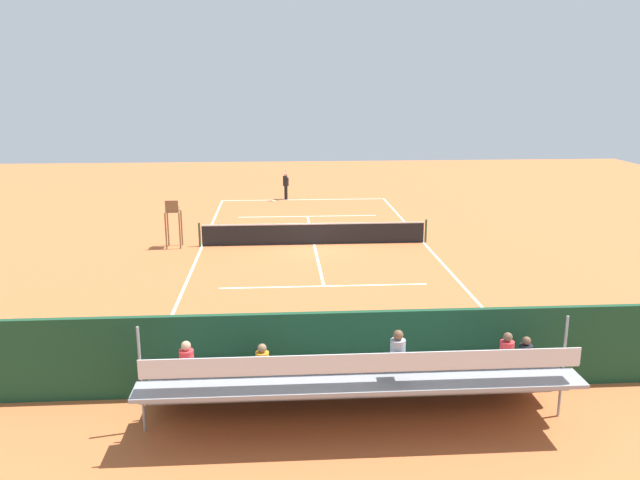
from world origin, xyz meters
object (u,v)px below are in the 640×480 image
(bleacher_stand, at_px, (357,381))
(umpire_chair, at_px, (173,218))
(equipment_bag, at_px, (382,371))
(tennis_net, at_px, (314,233))
(courtside_bench, at_px, (455,353))
(tennis_player, at_px, (286,183))
(tennis_ball_near, at_px, (300,204))
(tennis_racket, at_px, (274,201))

(bleacher_stand, bearing_deg, umpire_chair, -67.69)
(equipment_bag, bearing_deg, tennis_net, -86.07)
(umpire_chair, bearing_deg, courtside_bench, 124.33)
(equipment_bag, xyz_separation_m, tennis_player, (2.00, -24.61, 0.84))
(tennis_net, bearing_deg, equipment_bag, 93.93)
(tennis_net, relative_size, equipment_bag, 11.44)
(equipment_bag, bearing_deg, courtside_bench, -176.04)
(umpire_chair, xyz_separation_m, tennis_ball_near, (-5.89, -9.43, -1.28))
(tennis_net, xyz_separation_m, tennis_ball_near, (0.31, -9.30, -0.47))
(courtside_bench, bearing_deg, bleacher_stand, 37.11)
(tennis_player, height_order, tennis_ball_near, tennis_player)
(courtside_bench, xyz_separation_m, tennis_ball_near, (3.09, -22.57, -0.53))
(tennis_net, xyz_separation_m, equipment_bag, (-0.92, 13.40, -0.32))
(courtside_bench, bearing_deg, tennis_player, -81.05)
(tennis_ball_near, bearing_deg, equipment_bag, 93.11)
(tennis_net, bearing_deg, bleacher_stand, 90.15)
(umpire_chair, xyz_separation_m, tennis_racket, (-4.38, -10.76, -1.30))
(tennis_racket, distance_m, tennis_ball_near, 2.01)
(tennis_net, xyz_separation_m, tennis_player, (1.08, -11.21, 0.51))
(bleacher_stand, bearing_deg, tennis_player, -87.58)
(tennis_net, bearing_deg, umpire_chair, 1.22)
(tennis_net, bearing_deg, courtside_bench, 101.81)
(bleacher_stand, xyz_separation_m, courtside_bench, (-2.73, -2.07, -0.35))
(tennis_net, distance_m, tennis_player, 11.27)
(equipment_bag, height_order, tennis_ball_near, equipment_bag)
(tennis_player, distance_m, tennis_racket, 1.37)
(tennis_racket, bearing_deg, tennis_ball_near, 138.72)
(courtside_bench, bearing_deg, equipment_bag, 3.96)
(tennis_player, xyz_separation_m, tennis_racket, (0.74, 0.58, -1.00))
(bleacher_stand, xyz_separation_m, tennis_player, (1.12, -26.55, 0.10))
(tennis_net, height_order, bleacher_stand, bleacher_stand)
(umpire_chair, relative_size, tennis_ball_near, 32.42)
(equipment_bag, xyz_separation_m, tennis_ball_near, (1.23, -22.70, -0.15))
(bleacher_stand, height_order, tennis_ball_near, bleacher_stand)
(tennis_racket, bearing_deg, tennis_player, -141.67)
(bleacher_stand, relative_size, umpire_chair, 4.23)
(courtside_bench, relative_size, equipment_bag, 2.00)
(tennis_net, bearing_deg, tennis_ball_near, -88.08)
(bleacher_stand, distance_m, tennis_ball_near, 24.66)
(bleacher_stand, xyz_separation_m, umpire_chair, (6.24, -15.21, 0.40))
(equipment_bag, relative_size, tennis_racket, 1.58)
(equipment_bag, distance_m, tennis_ball_near, 22.74)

